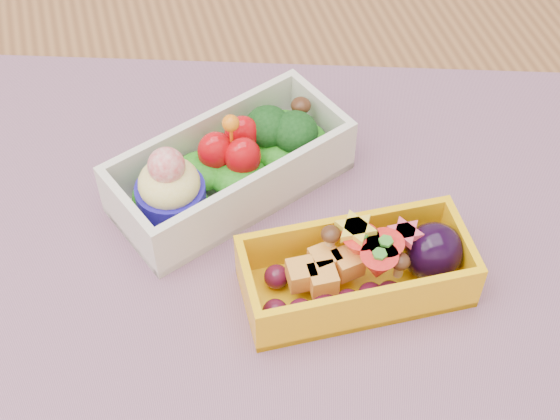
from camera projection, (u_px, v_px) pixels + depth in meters
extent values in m
cube|color=brown|center=(231.00, 265.00, 0.64)|extent=(1.20, 0.80, 0.04)
cylinder|color=brown|center=(540.00, 162.00, 1.23)|extent=(0.06, 0.06, 0.71)
cube|color=#865D73|center=(272.00, 249.00, 0.63)|extent=(0.67, 0.59, 0.00)
cube|color=silver|center=(230.00, 168.00, 0.64)|extent=(0.21, 0.15, 0.05)
ellipsoid|color=green|center=(231.00, 174.00, 0.65)|extent=(0.19, 0.13, 0.02)
cylinder|color=#1E149B|center=(172.00, 202.00, 0.62)|extent=(0.05, 0.05, 0.03)
sphere|color=red|center=(166.00, 166.00, 0.59)|extent=(0.03, 0.03, 0.03)
ellipsoid|color=#BF070E|center=(216.00, 151.00, 0.64)|extent=(0.03, 0.02, 0.04)
ellipsoid|color=#BF070E|center=(243.00, 157.00, 0.63)|extent=(0.03, 0.02, 0.04)
ellipsoid|color=#BF070E|center=(242.00, 135.00, 0.65)|extent=(0.03, 0.02, 0.04)
sphere|color=orange|center=(231.00, 123.00, 0.61)|extent=(0.01, 0.01, 0.01)
ellipsoid|color=black|center=(268.00, 127.00, 0.65)|extent=(0.04, 0.04, 0.03)
ellipsoid|color=black|center=(295.00, 132.00, 0.65)|extent=(0.04, 0.04, 0.03)
ellipsoid|color=#3F2111|center=(301.00, 105.00, 0.66)|extent=(0.02, 0.02, 0.01)
cube|color=#FFB70D|center=(356.00, 272.00, 0.58)|extent=(0.16, 0.08, 0.04)
ellipsoid|color=#480D25|center=(312.00, 291.00, 0.58)|extent=(0.09, 0.04, 0.02)
cube|color=orange|center=(323.00, 269.00, 0.58)|extent=(0.04, 0.04, 0.02)
cone|color=red|center=(359.00, 248.00, 0.58)|extent=(0.03, 0.03, 0.03)
cone|color=red|center=(384.00, 254.00, 0.57)|extent=(0.03, 0.03, 0.03)
cone|color=red|center=(378.00, 267.00, 0.57)|extent=(0.03, 0.03, 0.03)
cylinder|color=yellow|center=(356.00, 228.00, 0.57)|extent=(0.03, 0.03, 0.01)
cylinder|color=#E53F5B|center=(405.00, 233.00, 0.57)|extent=(0.03, 0.03, 0.01)
ellipsoid|color=#3F2111|center=(330.00, 248.00, 0.58)|extent=(0.01, 0.01, 0.01)
ellipsoid|color=#3F2111|center=(399.00, 268.00, 0.57)|extent=(0.01, 0.01, 0.01)
ellipsoid|color=black|center=(433.00, 252.00, 0.59)|extent=(0.04, 0.04, 0.05)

